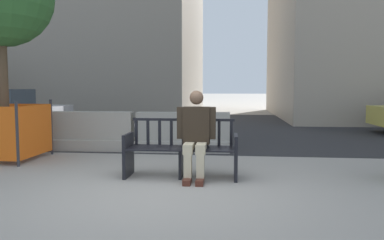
% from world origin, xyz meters
% --- Properties ---
extents(ground_plane, '(200.00, 200.00, 0.00)m').
position_xyz_m(ground_plane, '(0.00, 0.00, 0.00)').
color(ground_plane, gray).
extents(street_asphalt, '(120.00, 12.00, 0.01)m').
position_xyz_m(street_asphalt, '(0.00, 8.70, 0.00)').
color(street_asphalt, '#28282B').
rests_on(street_asphalt, ground).
extents(street_bench, '(1.69, 0.54, 0.88)m').
position_xyz_m(street_bench, '(0.22, 0.80, 0.40)').
color(street_bench, black).
rests_on(street_bench, ground).
extents(seated_person, '(0.58, 0.72, 1.31)m').
position_xyz_m(seated_person, '(0.44, 0.75, 0.69)').
color(seated_person, '#2D2319').
rests_on(seated_person, ground).
extents(jersey_barrier_centre, '(2.02, 0.75, 0.84)m').
position_xyz_m(jersey_barrier_centre, '(-0.08, 3.19, 0.34)').
color(jersey_barrier_centre, gray).
rests_on(jersey_barrier_centre, ground).
extents(jersey_barrier_left, '(2.02, 0.73, 0.84)m').
position_xyz_m(jersey_barrier_left, '(-2.20, 3.16, 0.34)').
color(jersey_barrier_left, '#9E998E').
rests_on(jersey_barrier_left, ground).
extents(construction_fence, '(1.27, 1.27, 1.13)m').
position_xyz_m(construction_fence, '(-3.31, 1.86, 0.56)').
color(construction_fence, '#2D2D33').
rests_on(construction_fence, ground).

